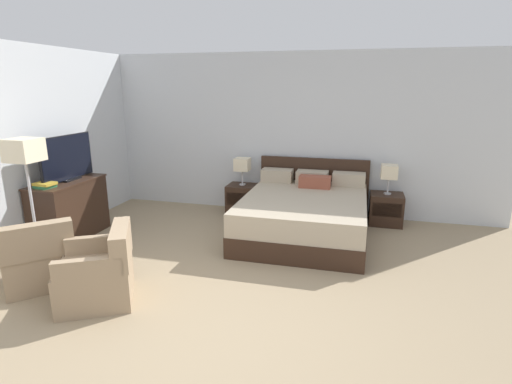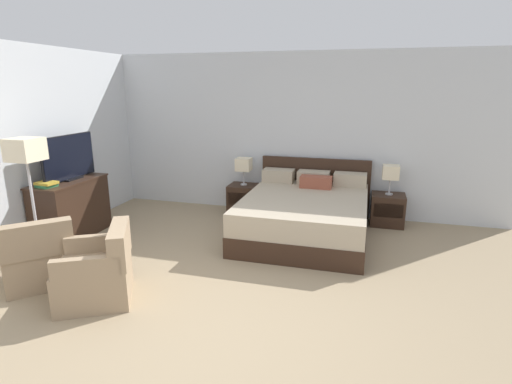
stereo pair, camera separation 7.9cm
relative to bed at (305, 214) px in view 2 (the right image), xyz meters
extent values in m
plane|color=#998466|center=(-0.55, -2.57, -0.32)|extent=(10.86, 10.86, 0.00)
cube|color=silver|center=(-0.55, 1.09, 1.00)|extent=(7.08, 0.06, 2.64)
cube|color=silver|center=(-3.52, -1.06, 1.00)|extent=(0.06, 5.42, 2.64)
cube|color=#332116|center=(0.00, -0.08, -0.18)|extent=(1.71, 2.09, 0.28)
cube|color=tan|center=(0.00, -0.08, 0.12)|extent=(1.69, 2.07, 0.30)
cube|color=#332116|center=(0.00, 0.99, 0.17)|extent=(1.78, 0.05, 0.96)
cube|color=tan|center=(-0.57, 0.80, 0.37)|extent=(0.50, 0.28, 0.20)
cube|color=tan|center=(0.00, 0.80, 0.37)|extent=(0.50, 0.28, 0.20)
cube|color=tan|center=(0.57, 0.80, 0.37)|extent=(0.50, 0.28, 0.20)
cube|color=brown|center=(0.07, 0.53, 0.36)|extent=(0.48, 0.22, 0.18)
cube|color=#332116|center=(-1.17, 0.78, -0.07)|extent=(0.50, 0.43, 0.49)
cube|color=black|center=(-1.17, 0.57, -0.02)|extent=(0.42, 0.01, 0.21)
cube|color=#332116|center=(1.17, 0.78, -0.07)|extent=(0.50, 0.43, 0.49)
cube|color=black|center=(1.17, 0.57, -0.02)|extent=(0.42, 0.01, 0.21)
cylinder|color=#B7B7BC|center=(-1.17, 0.78, 0.18)|extent=(0.11, 0.11, 0.02)
cylinder|color=#B7B7BC|center=(-1.17, 0.78, 0.30)|extent=(0.02, 0.02, 0.23)
cube|color=beige|center=(-1.17, 0.78, 0.52)|extent=(0.24, 0.24, 0.21)
cylinder|color=#B7B7BC|center=(1.17, 0.78, 0.18)|extent=(0.11, 0.11, 0.02)
cylinder|color=#B7B7BC|center=(1.17, 0.78, 0.30)|extent=(0.02, 0.02, 0.23)
cube|color=beige|center=(1.17, 0.78, 0.52)|extent=(0.24, 0.24, 0.21)
cube|color=#332116|center=(-3.21, -0.94, 0.10)|extent=(0.50, 1.08, 0.83)
cube|color=#382419|center=(-3.21, -0.94, 0.50)|extent=(0.52, 1.11, 0.02)
cube|color=black|center=(-3.21, -0.88, 0.52)|extent=(0.18, 0.31, 0.02)
cube|color=black|center=(-3.21, -0.88, 0.83)|extent=(0.04, 0.98, 0.62)
cube|color=black|center=(-3.19, -0.88, 0.83)|extent=(0.01, 0.96, 0.59)
cube|color=#2D7042|center=(-3.20, -1.34, 0.53)|extent=(0.24, 0.23, 0.04)
cube|color=gold|center=(-3.20, -1.34, 0.56)|extent=(0.26, 0.21, 0.03)
cube|color=#9E8466|center=(-2.59, -2.20, -0.12)|extent=(0.96, 0.96, 0.40)
cube|color=#9E8466|center=(-2.40, -2.39, 0.26)|extent=(0.59, 0.60, 0.36)
cube|color=#9E8466|center=(-2.80, -2.41, 0.17)|extent=(0.51, 0.50, 0.18)
cube|color=#9E8466|center=(-2.39, -1.99, 0.17)|extent=(0.51, 0.50, 0.18)
cube|color=#9E8466|center=(-1.76, -2.38, -0.12)|extent=(0.92, 0.92, 0.40)
cube|color=#9E8466|center=(-1.52, -2.25, 0.26)|extent=(0.47, 0.67, 0.36)
cube|color=#9E8466|center=(-1.62, -2.64, 0.17)|extent=(0.59, 0.38, 0.18)
cube|color=#9E8466|center=(-1.90, -2.12, 0.17)|extent=(0.59, 0.38, 0.18)
cylinder|color=#B7B7BC|center=(-2.98, -1.80, -0.30)|extent=(0.28, 0.28, 0.02)
cylinder|color=#B7B7BC|center=(-2.98, -1.80, 0.33)|extent=(0.03, 0.03, 1.24)
cube|color=beige|center=(-2.98, -1.80, 1.08)|extent=(0.33, 0.33, 0.26)
camera|label=1|loc=(0.71, -5.48, 1.78)|focal=28.00mm
camera|label=2|loc=(0.78, -5.46, 1.78)|focal=28.00mm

